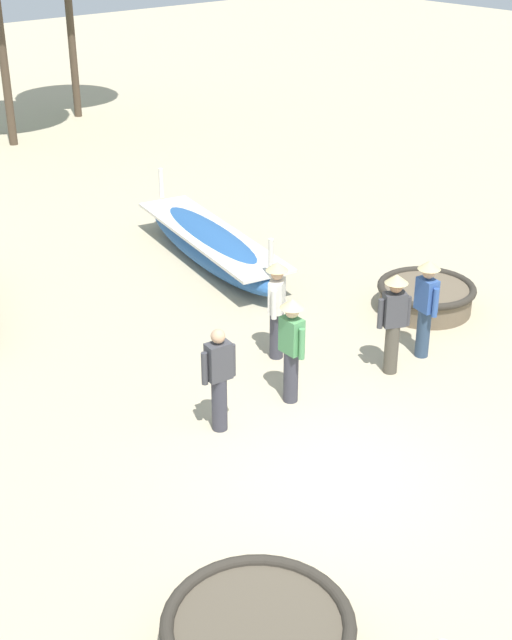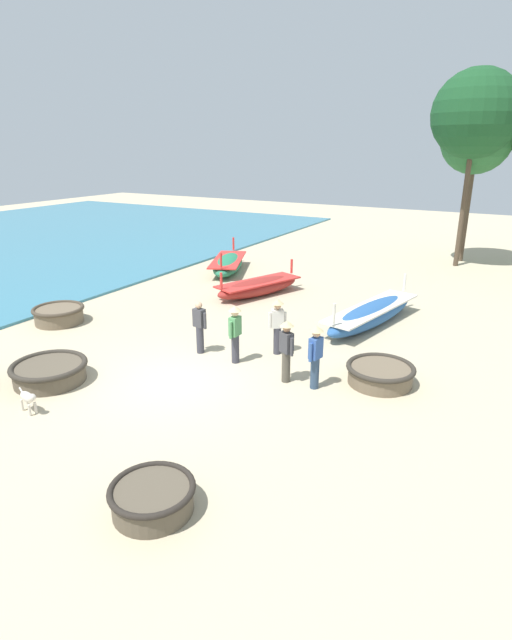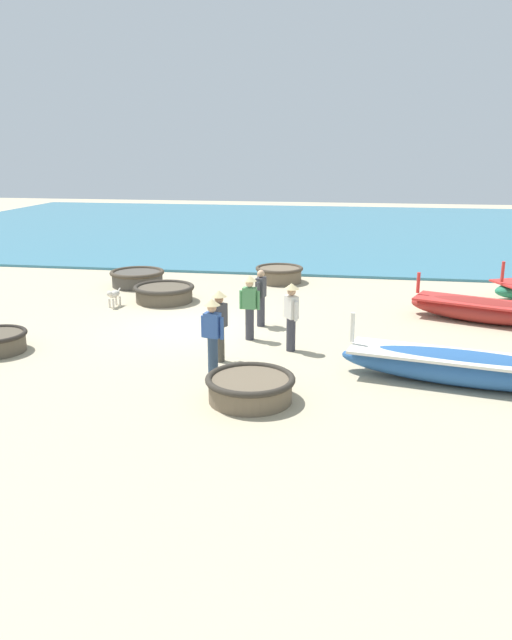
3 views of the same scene
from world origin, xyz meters
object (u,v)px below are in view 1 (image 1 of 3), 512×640
(coracle_center, at_px, (258,637))
(fisherman_with_hat, at_px, (426,302))
(fisherman_standing_right, at_px, (277,304))
(coracle_upturned, at_px, (426,296))
(fisherman_crouching, at_px, (292,343))
(fisherman_by_coracle, at_px, (219,377))
(long_boat_red_hull, at_px, (211,245))
(fisherman_hauling, at_px, (394,317))

(coracle_center, distance_m, fisherman_with_hat, 6.85)
(fisherman_standing_right, xyz_separation_m, fisherman_with_hat, (1.82, -1.50, 0.00))
(coracle_upturned, distance_m, coracle_center, 8.52)
(coracle_center, relative_size, fisherman_crouching, 1.16)
(fisherman_with_hat, bearing_deg, fisherman_standing_right, 140.57)
(coracle_center, xyz_separation_m, fisherman_by_coracle, (2.28, 3.48, 0.55))
(coracle_center, bearing_deg, fisherman_with_hat, 26.36)
(long_boat_red_hull, distance_m, fisherman_standing_right, 4.20)
(long_boat_red_hull, bearing_deg, fisherman_crouching, -115.67)
(fisherman_crouching, distance_m, fisherman_hauling, 1.81)
(fisherman_hauling, bearing_deg, fisherman_with_hat, 1.74)
(fisherman_standing_right, bearing_deg, long_boat_red_hull, 66.64)
(long_boat_red_hull, distance_m, fisherman_by_coracle, 6.10)
(long_boat_red_hull, xyz_separation_m, fisherman_by_coracle, (-3.65, -4.87, 0.46))
(long_boat_red_hull, bearing_deg, coracle_center, -125.42)
(fisherman_hauling, bearing_deg, fisherman_standing_right, 124.21)
(fisherman_with_hat, bearing_deg, coracle_center, -153.64)
(coracle_upturned, distance_m, fisherman_hauling, 2.51)
(coracle_center, relative_size, fisherman_standing_right, 1.16)
(coracle_upturned, bearing_deg, fisherman_standing_right, 172.21)
(coracle_upturned, xyz_separation_m, long_boat_red_hull, (-1.54, 4.25, 0.10))
(fisherman_with_hat, bearing_deg, coracle_upturned, 37.86)
(coracle_center, relative_size, fisherman_hauling, 1.16)
(coracle_center, height_order, long_boat_red_hull, long_boat_red_hull)
(fisherman_by_coracle, bearing_deg, fisherman_crouching, -3.97)
(fisherman_by_coracle, height_order, fisherman_standing_right, fisherman_standing_right)
(coracle_center, bearing_deg, fisherman_by_coracle, 56.71)
(fisherman_by_coracle, xyz_separation_m, fisherman_standing_right, (2.00, 1.05, 0.12))
(fisherman_by_coracle, distance_m, fisherman_with_hat, 3.85)
(coracle_upturned, distance_m, long_boat_red_hull, 4.53)
(long_boat_red_hull, height_order, fisherman_with_hat, fisherman_with_hat)
(fisherman_standing_right, distance_m, fisherman_hauling, 1.84)
(coracle_upturned, relative_size, coracle_center, 0.91)
(coracle_upturned, relative_size, fisherman_standing_right, 1.05)
(long_boat_red_hull, height_order, fisherman_hauling, fisherman_hauling)
(fisherman_by_coracle, bearing_deg, fisherman_standing_right, 27.68)
(fisherman_by_coracle, xyz_separation_m, fisherman_crouching, (1.27, -0.09, 0.12))
(fisherman_standing_right, relative_size, fisherman_crouching, 1.00)
(fisherman_with_hat, relative_size, fisherman_hauling, 1.00)
(long_boat_red_hull, bearing_deg, coracle_upturned, -70.06)
(coracle_center, relative_size, long_boat_red_hull, 0.36)
(long_boat_red_hull, bearing_deg, fisherman_with_hat, -88.11)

